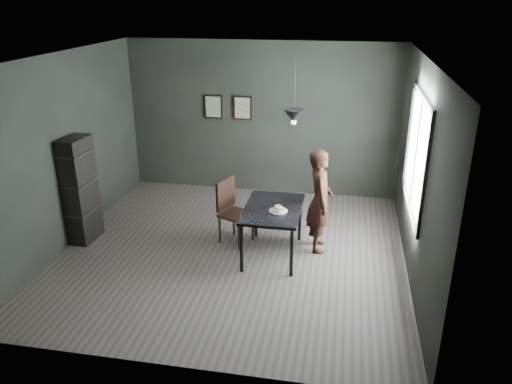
% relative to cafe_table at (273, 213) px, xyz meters
% --- Properties ---
extents(ground, '(5.00, 5.00, 0.00)m').
position_rel_cafe_table_xyz_m(ground, '(-0.60, 0.00, -0.67)').
color(ground, '#36322F').
rests_on(ground, ground).
extents(back_wall, '(5.00, 0.10, 2.80)m').
position_rel_cafe_table_xyz_m(back_wall, '(-0.60, 2.50, 0.73)').
color(back_wall, black).
rests_on(back_wall, ground).
extents(ceiling, '(5.00, 5.00, 0.02)m').
position_rel_cafe_table_xyz_m(ceiling, '(-0.60, 0.00, 2.13)').
color(ceiling, silver).
rests_on(ceiling, ground).
extents(window_assembly, '(0.04, 1.96, 1.56)m').
position_rel_cafe_table_xyz_m(window_assembly, '(1.87, 0.20, 0.93)').
color(window_assembly, white).
rests_on(window_assembly, ground).
extents(cafe_table, '(0.80, 1.20, 0.75)m').
position_rel_cafe_table_xyz_m(cafe_table, '(0.00, 0.00, 0.00)').
color(cafe_table, black).
rests_on(cafe_table, ground).
extents(white_plate, '(0.23, 0.23, 0.01)m').
position_rel_cafe_table_xyz_m(white_plate, '(0.10, -0.13, 0.08)').
color(white_plate, white).
rests_on(white_plate, cafe_table).
extents(donut_pile, '(0.20, 0.20, 0.09)m').
position_rel_cafe_table_xyz_m(donut_pile, '(0.10, -0.13, 0.12)').
color(donut_pile, beige).
rests_on(donut_pile, white_plate).
extents(woman, '(0.44, 0.61, 1.54)m').
position_rel_cafe_table_xyz_m(woman, '(0.64, 0.32, 0.10)').
color(woman, black).
rests_on(woman, ground).
extents(wood_chair, '(0.56, 0.56, 0.98)m').
position_rel_cafe_table_xyz_m(wood_chair, '(-0.68, 0.35, -0.12)').
color(wood_chair, black).
rests_on(wood_chair, ground).
extents(shelf_unit, '(0.34, 0.56, 1.62)m').
position_rel_cafe_table_xyz_m(shelf_unit, '(-2.92, -0.02, 0.14)').
color(shelf_unit, black).
rests_on(shelf_unit, ground).
extents(pendant_lamp, '(0.28, 0.28, 0.86)m').
position_rel_cafe_table_xyz_m(pendant_lamp, '(0.25, 0.10, 1.38)').
color(pendant_lamp, black).
rests_on(pendant_lamp, ground).
extents(framed_print_left, '(0.34, 0.04, 0.44)m').
position_rel_cafe_table_xyz_m(framed_print_left, '(-1.50, 2.47, 0.93)').
color(framed_print_left, black).
rests_on(framed_print_left, ground).
extents(framed_print_right, '(0.34, 0.04, 0.44)m').
position_rel_cafe_table_xyz_m(framed_print_right, '(-0.95, 2.47, 0.93)').
color(framed_print_right, black).
rests_on(framed_print_right, ground).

